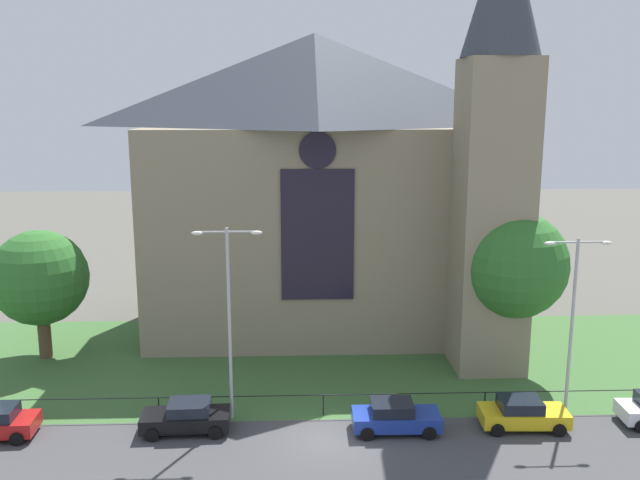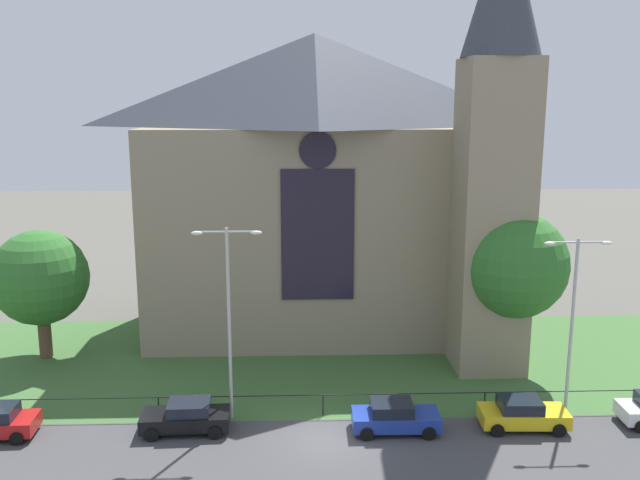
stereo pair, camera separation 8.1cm
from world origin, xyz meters
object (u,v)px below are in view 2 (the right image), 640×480
tree_left_far (40,278)px  streetlamp_near (229,302)px  tree_right_near (514,265)px  parked_car_yellow (522,414)px  parked_car_black (186,417)px  streetlamp_far (573,305)px  church_building (326,182)px  parked_car_blue (395,417)px

tree_left_far → streetlamp_near: size_ratio=0.82×
tree_right_near → parked_car_yellow: bearing=-102.0°
streetlamp_near → parked_car_black: streetlamp_near is taller
streetlamp_near → parked_car_yellow: 15.31m
tree_left_far → streetlamp_far: streetlamp_far is taller
tree_left_far → streetlamp_near: streetlamp_near is taller
streetlamp_far → parked_car_black: bearing=-176.0°
church_building → parked_car_blue: 18.31m
church_building → parked_car_yellow: 20.09m
tree_right_near → streetlamp_far: tree_right_near is taller
streetlamp_near → parked_car_yellow: bearing=-6.3°
tree_left_far → parked_car_blue: 23.24m
streetlamp_far → parked_car_black: (-19.10, -1.34, -4.98)m
tree_left_far → streetlamp_far: 30.63m
tree_left_far → streetlamp_far: bearing=-16.6°
parked_car_yellow → tree_left_far: bearing=161.0°
tree_left_far → streetlamp_near: (12.31, -8.74, 0.98)m
streetlamp_near → parked_car_yellow: (14.26, -1.59, -5.32)m
streetlamp_near → parked_car_blue: streetlamp_near is taller
parked_car_yellow → parked_car_blue: bearing=-176.7°
tree_right_near → streetlamp_near: size_ratio=0.98×
parked_car_blue → parked_car_black: bearing=178.6°
tree_left_far → church_building: bearing=15.7°
streetlamp_near → parked_car_blue: bearing=-12.0°
tree_left_far → tree_right_near: (28.10, -3.16, 1.32)m
streetlamp_far → parked_car_blue: streetlamp_far is taller
streetlamp_far → tree_right_near: bearing=102.7°
tree_right_near → streetlamp_far: bearing=-77.3°
streetlamp_near → streetlamp_far: streetlamp_near is taller
church_building → streetlamp_far: bearing=-49.6°
church_building → tree_left_far: bearing=-164.3°
streetlamp_near → parked_car_blue: (8.00, -1.70, -5.32)m
parked_car_black → parked_car_blue: bearing=175.8°
parked_car_blue → parked_car_yellow: 6.27m
parked_car_yellow → streetlamp_far: bearing=32.0°
streetlamp_near → parked_car_black: 5.86m
tree_left_far → parked_car_yellow: bearing=-21.2°
tree_right_near → parked_car_blue: tree_right_near is taller
tree_right_near → streetlamp_far: size_ratio=1.05×
tree_left_far → streetlamp_near: bearing=-35.4°
church_building → parked_car_yellow: (8.88, -15.30, -9.53)m
parked_car_yellow → streetlamp_near: bearing=175.9°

